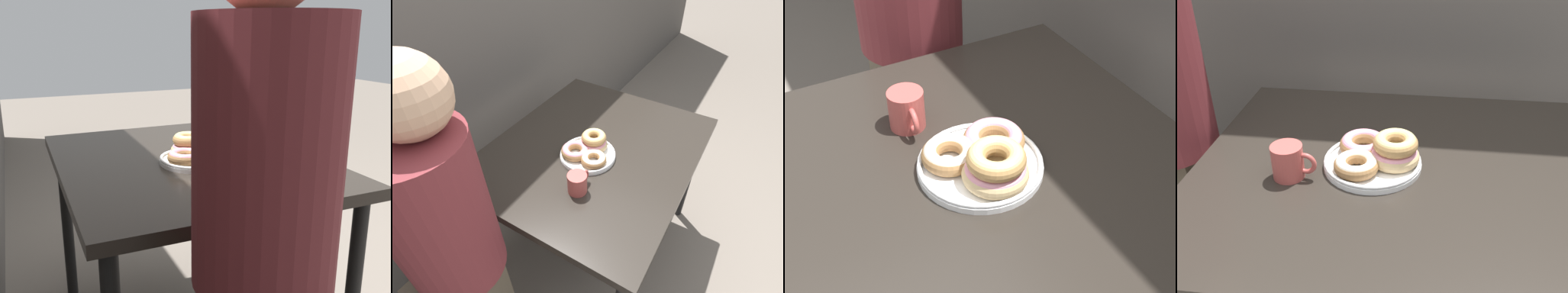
% 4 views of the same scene
% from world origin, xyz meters
% --- Properties ---
extents(dining_table, '(1.10, 0.92, 0.78)m').
position_xyz_m(dining_table, '(0.00, 0.39, 0.70)').
color(dining_table, '#28231E').
rests_on(dining_table, ground_plane).
extents(donut_plate, '(0.28, 0.26, 0.09)m').
position_xyz_m(donut_plate, '(-0.07, 0.39, 0.81)').
color(donut_plate, white).
rests_on(donut_plate, dining_table).
extents(coffee_mug, '(0.12, 0.08, 0.09)m').
position_xyz_m(coffee_mug, '(-0.28, 0.31, 0.82)').
color(coffee_mug, '#B74C47').
rests_on(coffee_mug, dining_table).
extents(person_figure, '(0.34, 0.31, 1.48)m').
position_xyz_m(person_figure, '(-0.75, 0.51, 0.78)').
color(person_figure, brown).
rests_on(person_figure, ground_plane).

